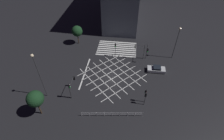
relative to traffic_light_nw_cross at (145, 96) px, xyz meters
name	(u,v)px	position (x,y,z in m)	size (l,w,h in m)	color
ground_plane	(112,75)	(7.09, -7.23, -2.32)	(200.00, 200.00, 0.00)	black
road_markings	(114,57)	(7.39, -13.85, -2.31)	(15.66, 21.75, 0.01)	silver
traffic_light_nw_cross	(145,96)	(0.00, 0.00, 0.00)	(0.36, 0.39, 3.24)	#2D2D30
traffic_light_median_south	(115,47)	(7.15, -14.29, 0.42)	(0.36, 0.39, 3.83)	#2D2D30
traffic_light_sw_cross	(147,50)	(-0.55, -13.33, 0.88)	(0.36, 2.11, 4.39)	#2D2D30
traffic_light_ne_main	(70,88)	(14.18, 0.32, 0.59)	(0.39, 0.36, 4.07)	#2D2D30
traffic_light_ne_cross	(73,83)	(14.23, -1.59, 0.06)	(0.36, 3.20, 3.21)	#2D2D30
traffic_light_nw_main	(146,93)	(-0.02, -0.58, 0.16)	(0.39, 0.36, 3.46)	#2D2D30
traffic_light_sw_main	(139,49)	(1.35, -14.15, 0.66)	(2.52, 0.36, 4.05)	#2D2D30
street_lamp_east	(178,36)	(-7.17, -15.47, 3.94)	(0.56, 0.56, 8.49)	#2D2D30
street_lamp_west	(37,68)	(19.29, 0.26, 5.00)	(0.55, 0.55, 10.35)	#2D2D30
street_tree_near	(77,31)	(17.99, -19.02, 1.51)	(2.90, 2.90, 5.28)	#38281C
street_tree_far	(35,99)	(18.64, 4.40, 1.84)	(2.92, 2.92, 5.63)	#38281C
waiting_car	(156,69)	(-2.87, -9.83, -1.69)	(4.07, 1.82, 1.34)	#B7BABC
pedestrian_railing	(112,114)	(5.76, 3.38, -1.64)	(10.89, 1.41, 1.05)	#B7B7BC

